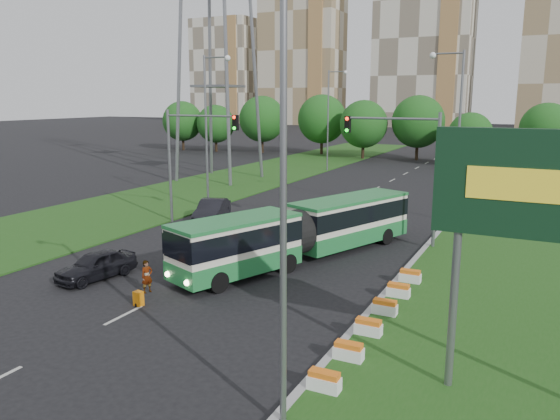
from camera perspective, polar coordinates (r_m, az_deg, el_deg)
The scene contains 19 objects.
ground at distance 26.70m, azimuth -2.39°, elevation -7.61°, with size 360.00×360.00×0.00m, color black.
grass_median at distance 31.31m, azimuth 26.91°, elevation -5.84°, with size 14.00×60.00×0.15m, color #1F4D16.
median_kerb at distance 31.89m, azimuth 14.34°, elevation -4.58°, with size 0.30×60.00×0.18m, color #979797.
left_verge at distance 56.60m, azimuth -6.19°, elevation 2.69°, with size 12.00×110.00×0.10m, color #1F4D16.
lane_markings at distance 45.58m, azimuth 6.44°, elevation 0.44°, with size 0.20×100.00×0.01m, color #ACACA5, non-canonical shape.
flower_planters at distance 21.97m, azimuth 10.09°, elevation -10.89°, with size 1.10×11.50×0.60m, color white, non-canonical shape.
billboard at distance 16.27m, azimuth 26.23°, elevation 1.11°, with size 6.00×0.37×8.00m.
traffic_mast_median at distance 33.09m, azimuth 13.38°, elevation 5.35°, with size 5.76×0.32×8.00m.
traffic_mast_left at distance 38.55m, azimuth -9.60°, elevation 6.35°, with size 5.76×0.32×8.00m.
street_lamps at distance 35.59m, azimuth 1.07°, elevation 7.13°, with size 36.00×60.00×12.00m, color slate, non-canonical shape.
tree_line at distance 77.21m, azimuth 24.98°, elevation 7.38°, with size 120.00×8.00×9.00m, color #134815, non-canonical shape.
apartment_tower_west at distance 189.20m, azimuth 2.36°, elevation 16.25°, with size 26.00×15.00×48.00m, color beige.
apartment_tower_cwest at distance 176.87m, azimuth 14.82°, elevation 16.86°, with size 28.00×15.00×52.00m, color beige.
midrise_west at distance 202.93m, azimuth -5.66°, elevation 14.19°, with size 22.00×14.00×36.00m, color beige.
articulated_bus at distance 30.12m, azimuth 2.00°, elevation -2.17°, with size 2.49×16.00×2.63m.
car_left_near at distance 28.56m, azimuth -18.66°, elevation -5.46°, with size 1.65×4.11×1.40m, color black.
car_left_far at distance 39.68m, azimuth -7.12°, elevation -0.07°, with size 1.70×4.88×1.61m, color black.
pedestrian at distance 25.92m, azimuth -13.73°, elevation -6.76°, with size 0.56×0.37×1.53m, color gray.
shopping_trolley at distance 24.56m, azimuth -14.58°, elevation -8.95°, with size 0.37×0.39×0.64m.
Camera 1 is at (12.20, -22.06, 8.80)m, focal length 35.00 mm.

